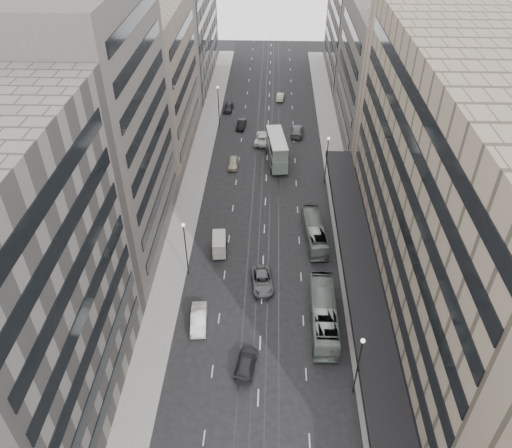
# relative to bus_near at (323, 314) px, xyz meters

# --- Properties ---
(ground) EXTENTS (220.00, 220.00, 0.00)m
(ground) POSITION_rel_bus_near_xyz_m (-7.22, -4.14, -1.66)
(ground) COLOR black
(ground) RESTS_ON ground
(sidewalk_right) EXTENTS (4.00, 125.00, 0.15)m
(sidewalk_right) POSITION_rel_bus_near_xyz_m (4.78, 33.36, -1.58)
(sidewalk_right) COLOR gray
(sidewalk_right) RESTS_ON ground
(sidewalk_left) EXTENTS (4.00, 125.00, 0.15)m
(sidewalk_left) POSITION_rel_bus_near_xyz_m (-19.22, 33.36, -1.58)
(sidewalk_left) COLOR gray
(sidewalk_left) RESTS_ON ground
(department_store) EXTENTS (19.20, 60.00, 30.00)m
(department_store) POSITION_rel_bus_near_xyz_m (14.24, 3.86, 13.29)
(department_store) COLOR #796C58
(department_store) RESTS_ON ground
(building_right_mid) EXTENTS (15.00, 28.00, 24.00)m
(building_right_mid) POSITION_rel_bus_near_xyz_m (14.28, 47.86, 10.34)
(building_right_mid) COLOR #4A4440
(building_right_mid) RESTS_ON ground
(building_right_far) EXTENTS (15.00, 32.00, 28.00)m
(building_right_far) POSITION_rel_bus_near_xyz_m (14.28, 77.86, 12.34)
(building_right_far) COLOR #655F5B
(building_right_far) RESTS_ON ground
(building_left_b) EXTENTS (15.00, 26.00, 34.00)m
(building_left_b) POSITION_rel_bus_near_xyz_m (-28.72, 14.86, 15.34)
(building_left_b) COLOR #4A4440
(building_left_b) RESTS_ON ground
(building_left_c) EXTENTS (15.00, 28.00, 25.00)m
(building_left_c) POSITION_rel_bus_near_xyz_m (-28.72, 41.86, 10.84)
(building_left_c) COLOR #6E6355
(building_left_c) RESTS_ON ground
(building_left_d) EXTENTS (15.00, 38.00, 28.00)m
(building_left_d) POSITION_rel_bus_near_xyz_m (-28.72, 74.86, 12.34)
(building_left_d) COLOR #655F5B
(building_left_d) RESTS_ON ground
(lamp_right_near) EXTENTS (0.44, 0.44, 8.32)m
(lamp_right_near) POSITION_rel_bus_near_xyz_m (2.48, -9.14, 3.55)
(lamp_right_near) COLOR #262628
(lamp_right_near) RESTS_ON ground
(lamp_right_far) EXTENTS (0.44, 0.44, 8.32)m
(lamp_right_far) POSITION_rel_bus_near_xyz_m (2.48, 30.86, 3.55)
(lamp_right_far) COLOR #262628
(lamp_right_far) RESTS_ON ground
(lamp_left_near) EXTENTS (0.44, 0.44, 8.32)m
(lamp_left_near) POSITION_rel_bus_near_xyz_m (-16.92, 7.86, 3.55)
(lamp_left_near) COLOR #262628
(lamp_left_near) RESTS_ON ground
(lamp_left_far) EXTENTS (0.44, 0.44, 8.32)m
(lamp_left_far) POSITION_rel_bus_near_xyz_m (-16.92, 50.86, 3.55)
(lamp_left_far) COLOR #262628
(lamp_left_far) RESTS_ON ground
(bus_near) EXTENTS (2.87, 11.93, 3.32)m
(bus_near) POSITION_rel_bus_near_xyz_m (0.00, 0.00, 0.00)
(bus_near) COLOR gray
(bus_near) RESTS_ON ground
(bus_far) EXTENTS (3.34, 10.54, 2.89)m
(bus_far) POSITION_rel_bus_near_xyz_m (-0.13, 15.59, -0.21)
(bus_far) COLOR gray
(bus_far) RESTS_ON ground
(double_decker) EXTENTS (3.96, 9.68, 5.14)m
(double_decker) POSITION_rel_bus_near_xyz_m (-5.55, 36.74, 1.12)
(double_decker) COLOR slate
(double_decker) RESTS_ON ground
(panel_van) EXTENTS (2.25, 4.11, 2.50)m
(panel_van) POSITION_rel_bus_near_xyz_m (-13.27, 12.47, -0.28)
(panel_van) COLOR #B5B1A3
(panel_van) RESTS_ON ground
(sedan_1) EXTENTS (2.17, 5.18, 1.67)m
(sedan_1) POSITION_rel_bus_near_xyz_m (-14.46, -0.56, -0.82)
(sedan_1) COLOR silver
(sedan_1) RESTS_ON ground
(sedan_2) EXTENTS (3.25, 5.84, 1.54)m
(sedan_2) POSITION_rel_bus_near_xyz_m (-7.26, 6.18, -0.89)
(sedan_2) COLOR slate
(sedan_2) RESTS_ON ground
(sedan_3) EXTENTS (2.67, 5.15, 1.43)m
(sedan_3) POSITION_rel_bus_near_xyz_m (-8.64, -6.49, -0.94)
(sedan_3) COLOR #252528
(sedan_3) RESTS_ON ground
(sedan_4) EXTENTS (1.83, 4.33, 1.46)m
(sedan_4) POSITION_rel_bus_near_xyz_m (-13.03, 35.33, -0.93)
(sedan_4) COLOR #BBB49B
(sedan_4) RESTS_ON ground
(sedan_5) EXTENTS (1.86, 4.46, 1.44)m
(sedan_5) POSITION_rel_bus_near_xyz_m (-12.53, 50.43, -0.94)
(sedan_5) COLOR black
(sedan_5) RESTS_ON ground
(sedan_6) EXTENTS (3.40, 6.35, 1.70)m
(sedan_6) POSITION_rel_bus_near_xyz_m (-8.12, 44.61, -0.81)
(sedan_6) COLOR silver
(sedan_6) RESTS_ON ground
(sedan_7) EXTENTS (2.83, 5.75, 1.61)m
(sedan_7) POSITION_rel_bus_near_xyz_m (-1.58, 47.84, -0.85)
(sedan_7) COLOR slate
(sedan_7) RESTS_ON ground
(sedan_8) EXTENTS (2.14, 4.59, 1.52)m
(sedan_8) POSITION_rel_bus_near_xyz_m (-15.72, 58.34, -0.90)
(sedan_8) COLOR black
(sedan_8) RESTS_ON ground
(sedan_9) EXTENTS (1.73, 4.27, 1.38)m
(sedan_9) POSITION_rel_bus_near_xyz_m (-4.79, 64.34, -0.97)
(sedan_9) COLOR #BAB39A
(sedan_9) RESTS_ON ground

